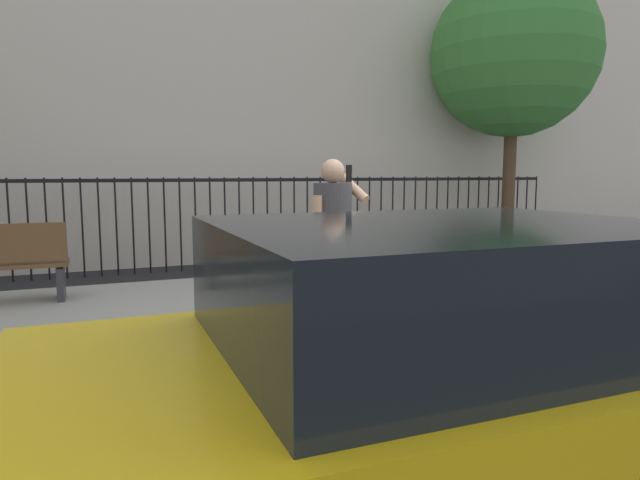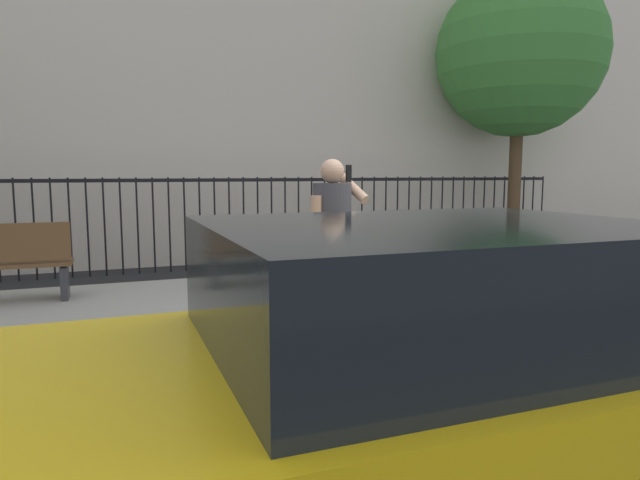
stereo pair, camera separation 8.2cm
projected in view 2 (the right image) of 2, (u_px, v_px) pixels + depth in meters
name	position (u px, v px, depth m)	size (l,w,h in m)	color
ground_plane	(481.00, 373.00, 4.66)	(60.00, 60.00, 0.00)	black
sidewalk	(367.00, 306.00, 6.69)	(28.00, 4.40, 0.15)	#9E9B93
building_facade	(242.00, 32.00, 11.98)	(28.00, 4.00, 9.40)	beige
iron_fence	(278.00, 209.00, 10.01)	(12.03, 0.04, 1.60)	black
taxi_yellow	(459.00, 378.00, 2.64)	(4.20, 1.87, 1.45)	yellow
pedestrian_on_phone	(330.00, 238.00, 4.91)	(0.72, 0.56, 1.64)	tan
street_tree_mid	(520.00, 54.00, 10.87)	(3.26, 3.26, 5.64)	#4C3823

